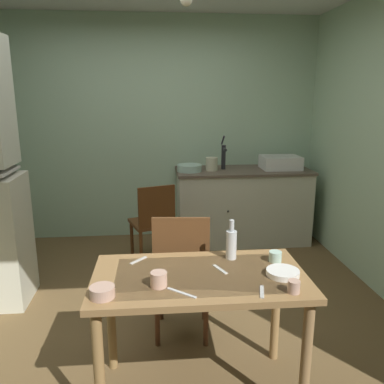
{
  "coord_description": "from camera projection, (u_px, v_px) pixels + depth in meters",
  "views": [
    {
      "loc": [
        0.02,
        -2.99,
        1.74
      ],
      "look_at": [
        0.32,
        0.01,
        0.99
      ],
      "focal_mm": 37.32,
      "sensor_mm": 36.0,
      "label": 1
    }
  ],
  "objects": [
    {
      "name": "stoneware_crock",
      "position": [
        212.0,
        164.0,
        4.56
      ],
      "size": [
        0.14,
        0.14,
        0.15
      ],
      "primitive_type": "cylinder",
      "color": "beige",
      "rests_on": "counter_cabinet"
    },
    {
      "name": "pendant_bulb",
      "position": [
        186.0,
        0.0,
        2.58
      ],
      "size": [
        0.08,
        0.08,
        0.08
      ],
      "primitive_type": "sphere",
      "color": "#F9EFCC"
    },
    {
      "name": "serving_bowl_wide",
      "position": [
        102.0,
        292.0,
        1.96
      ],
      "size": [
        0.13,
        0.13,
        0.06
      ],
      "primitive_type": "cylinder",
      "color": "tan",
      "rests_on": "dining_table"
    },
    {
      "name": "hand_pump",
      "position": [
        224.0,
        155.0,
        4.62
      ],
      "size": [
        0.05,
        0.27,
        0.39
      ],
      "color": "#232328",
      "rests_on": "counter_cabinet"
    },
    {
      "name": "wall_back",
      "position": [
        151.0,
        130.0,
        4.79
      ],
      "size": [
        4.07,
        0.1,
        2.62
      ],
      "primitive_type": "cube",
      "color": "#ACCEAD",
      "rests_on": "ground"
    },
    {
      "name": "sink_basin",
      "position": [
        280.0,
        162.0,
        4.66
      ],
      "size": [
        0.44,
        0.34,
        0.15
      ],
      "color": "white",
      "rests_on": "counter_cabinet"
    },
    {
      "name": "teaspoon_by_cup",
      "position": [
        220.0,
        269.0,
        2.27
      ],
      "size": [
        0.07,
        0.13,
        0.0
      ],
      "primitive_type": "cube",
      "rotation": [
        0.0,
        0.0,
        5.11
      ],
      "color": "beige",
      "rests_on": "dining_table"
    },
    {
      "name": "teacup_mint",
      "position": [
        159.0,
        279.0,
        2.07
      ],
      "size": [
        0.09,
        0.09,
        0.08
      ],
      "primitive_type": "cylinder",
      "color": "tan",
      "rests_on": "dining_table"
    },
    {
      "name": "mug_dark",
      "position": [
        294.0,
        287.0,
        2.01
      ],
      "size": [
        0.06,
        0.06,
        0.06
      ],
      "primitive_type": "cylinder",
      "color": "tan",
      "rests_on": "dining_table"
    },
    {
      "name": "chair_by_counter",
      "position": [
        153.0,
        221.0,
        4.09
      ],
      "size": [
        0.51,
        0.51,
        0.85
      ],
      "color": "#573016",
      "rests_on": "ground"
    },
    {
      "name": "table_knife",
      "position": [
        182.0,
        293.0,
        2.01
      ],
      "size": [
        0.15,
        0.13,
        0.0
      ],
      "primitive_type": "cube",
      "rotation": [
        0.0,
        0.0,
        5.58
      ],
      "color": "silver",
      "rests_on": "dining_table"
    },
    {
      "name": "dining_table",
      "position": [
        200.0,
        292.0,
        2.24
      ],
      "size": [
        1.19,
        0.67,
        0.76
      ],
      "color": "olive",
      "rests_on": "ground"
    },
    {
      "name": "ground_plane",
      "position": [
        154.0,
        309.0,
        3.31
      ],
      "size": [
        4.97,
        4.97,
        0.0
      ],
      "primitive_type": "plane",
      "color": "brown"
    },
    {
      "name": "mixing_bowl_counter",
      "position": [
        189.0,
        168.0,
        4.52
      ],
      "size": [
        0.28,
        0.28,
        0.08
      ],
      "primitive_type": "cylinder",
      "color": "#ADD1C1",
      "rests_on": "counter_cabinet"
    },
    {
      "name": "counter_cabinet",
      "position": [
        242.0,
        205.0,
        4.74
      ],
      "size": [
        1.56,
        0.64,
        0.87
      ],
      "color": "beige",
      "rests_on": "ground"
    },
    {
      "name": "chair_far_side",
      "position": [
        182.0,
        275.0,
        2.81
      ],
      "size": [
        0.44,
        0.44,
        0.95
      ],
      "color": "#512E1A",
      "rests_on": "ground"
    },
    {
      "name": "teaspoon_near_bowl",
      "position": [
        139.0,
        260.0,
        2.39
      ],
      "size": [
        0.1,
        0.11,
        0.0
      ],
      "primitive_type": "cube",
      "rotation": [
        0.0,
        0.0,
        0.83
      ],
      "color": "beige",
      "rests_on": "dining_table"
    },
    {
      "name": "soup_bowl_small",
      "position": [
        283.0,
        273.0,
        2.2
      ],
      "size": [
        0.18,
        0.18,
        0.03
      ],
      "primitive_type": "cylinder",
      "color": "white",
      "rests_on": "dining_table"
    },
    {
      "name": "glass_bottle",
      "position": [
        231.0,
        243.0,
        2.41
      ],
      "size": [
        0.06,
        0.06,
        0.25
      ],
      "color": "#B7BCC1",
      "rests_on": "dining_table"
    },
    {
      "name": "mug_tall",
      "position": [
        275.0,
        257.0,
        2.38
      ],
      "size": [
        0.08,
        0.08,
        0.06
      ],
      "primitive_type": "cylinder",
      "color": "#ADD1C1",
      "rests_on": "dining_table"
    },
    {
      "name": "serving_spoon",
      "position": [
        262.0,
        292.0,
        2.02
      ],
      "size": [
        0.05,
        0.13,
        0.0
      ],
      "primitive_type": "cube",
      "rotation": [
        0.0,
        0.0,
        1.32
      ],
      "color": "beige",
      "rests_on": "dining_table"
    }
  ]
}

